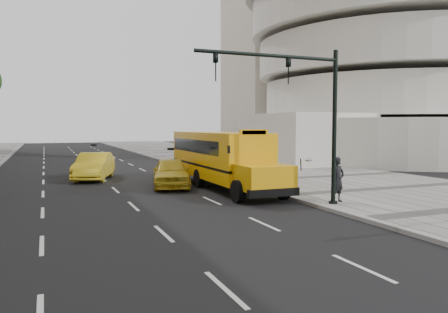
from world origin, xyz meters
name	(u,v)px	position (x,y,z in m)	size (l,w,h in m)	color
ground	(135,189)	(0.00, 0.00, 0.00)	(140.00, 140.00, 0.00)	black
sidewalk_museum	(324,178)	(12.00, 0.00, 0.07)	(12.00, 140.00, 0.15)	gray
curb_museum	(238,182)	(6.00, 0.00, 0.07)	(0.30, 140.00, 0.15)	gray
guggenheim	(357,37)	(29.37, 18.51, 13.58)	(33.20, 42.20, 35.00)	silver
school_bus	(220,155)	(4.50, -1.00, 1.76)	(2.96, 11.56, 3.19)	#EFA70D
taxi_near	(171,172)	(2.00, 0.01, 0.81)	(1.91, 4.75, 1.62)	gold
taxi_far	(94,166)	(-1.55, 5.12, 0.83)	(1.77, 5.06, 1.67)	gold
pedestrian	(338,179)	(7.00, -8.06, 1.10)	(0.69, 0.46, 1.90)	black
traffic_signal	(305,107)	(5.19, -8.31, 4.09)	(6.18, 0.36, 6.40)	black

